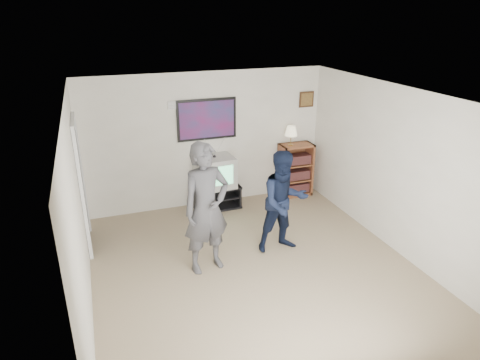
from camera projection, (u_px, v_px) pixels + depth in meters
room_shell at (248, 182)px, 5.99m from camera, size 4.51×5.00×2.51m
media_stand at (217, 197)px, 8.04m from camera, size 0.88×0.50×0.43m
crt_television at (215, 172)px, 7.85m from camera, size 0.72×0.62×0.57m
bookshelf at (295, 170)px, 8.49m from camera, size 0.64×0.37×1.06m
table_lamp at (291, 136)px, 8.16m from camera, size 0.24×0.24×0.38m
person_tall at (206, 208)px, 5.89m from camera, size 0.77×0.59×1.89m
person_short at (284, 202)px, 6.43m from camera, size 0.78×0.61×1.60m
controller_left at (203, 188)px, 6.04m from camera, size 0.05×0.12×0.03m
controller_right at (282, 177)px, 6.49m from camera, size 0.05×0.13×0.04m
poster at (207, 119)px, 7.70m from camera, size 1.10×0.03×0.75m
air_vent at (176, 105)px, 7.42m from camera, size 0.28×0.02×0.14m
small_picture at (306, 99)px, 8.24m from camera, size 0.30×0.03×0.30m
doorway at (81, 186)px, 6.48m from camera, size 0.03×0.85×2.00m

